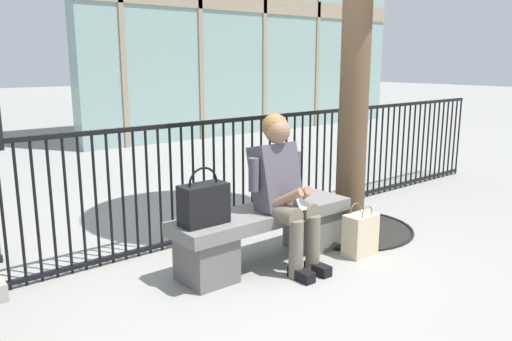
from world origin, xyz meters
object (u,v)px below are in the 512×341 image
at_px(seated_person_with_phone, 283,186).
at_px(shopping_bag, 360,234).
at_px(stone_bench, 264,231).
at_px(handbag_on_bench, 204,203).

height_order(seated_person_with_phone, shopping_bag, seated_person_with_phone).
distance_m(stone_bench, shopping_bag, 0.83).
xyz_separation_m(stone_bench, handbag_on_bench, (-0.58, -0.01, 0.33)).
bearing_deg(handbag_on_bench, stone_bench, 0.99).
distance_m(seated_person_with_phone, handbag_on_bench, 0.68).
height_order(stone_bench, shopping_bag, stone_bench).
xyz_separation_m(handbag_on_bench, shopping_bag, (1.31, -0.38, -0.42)).
distance_m(stone_bench, handbag_on_bench, 0.67).
height_order(stone_bench, seated_person_with_phone, seated_person_with_phone).
relative_size(seated_person_with_phone, shopping_bag, 2.72).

